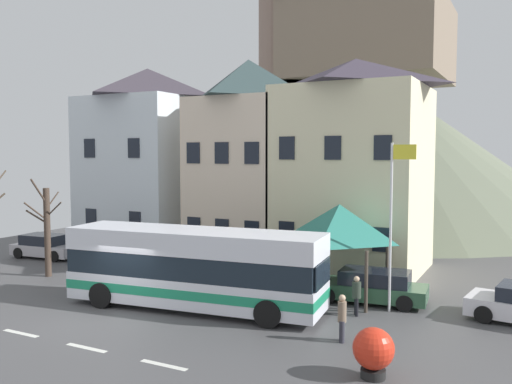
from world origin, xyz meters
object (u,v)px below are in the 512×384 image
at_px(pedestrian_00, 342,318).
at_px(pedestrian_01, 356,293).
at_px(townhouse_00, 149,160).
at_px(harbour_buoy, 373,350).
at_px(townhouse_01, 249,162).
at_px(flagpole, 393,214).
at_px(parked_car_00, 46,246).
at_px(bare_tree_01, 47,230).
at_px(bus_shelter, 339,223).
at_px(townhouse_02, 354,166).
at_px(public_bench, 356,274).
at_px(transit_bus, 194,269).
at_px(parked_car_02, 371,286).
at_px(parked_car_03, 112,256).
at_px(hilltop_castle, 368,139).

distance_m(pedestrian_00, pedestrian_01, 2.99).
bearing_deg(townhouse_00, harbour_buoy, -35.93).
xyz_separation_m(townhouse_01, flagpole, (9.51, -6.12, -1.82)).
height_order(townhouse_00, parked_car_00, townhouse_00).
height_order(townhouse_00, bare_tree_01, townhouse_00).
bearing_deg(bus_shelter, townhouse_02, 100.77).
bearing_deg(bus_shelter, public_bench, 89.90).
height_order(transit_bus, pedestrian_00, transit_bus).
height_order(townhouse_02, harbour_buoy, townhouse_02).
bearing_deg(harbour_buoy, pedestrian_01, 111.35).
xyz_separation_m(parked_car_02, pedestrian_01, (0.00, -2.05, 0.22)).
height_order(transit_bus, bus_shelter, bus_shelter).
xyz_separation_m(townhouse_01, pedestrian_01, (8.44, -7.20, -4.75)).
height_order(parked_car_03, harbour_buoy, harbour_buoy).
xyz_separation_m(hilltop_castle, bus_shelter, (6.34, -26.93, -4.22)).
distance_m(townhouse_00, parked_car_03, 7.61).
relative_size(townhouse_02, parked_car_02, 2.30).
distance_m(hilltop_castle, pedestrian_00, 33.77).
xyz_separation_m(townhouse_02, bus_shelter, (1.05, -5.49, -2.29)).
relative_size(townhouse_00, harbour_buoy, 8.14).
height_order(transit_bus, parked_car_00, transit_bus).
xyz_separation_m(townhouse_01, hilltop_castle, (0.66, 21.93, 1.76)).
height_order(bus_shelter, pedestrian_00, bus_shelter).
bearing_deg(transit_bus, parked_car_03, 145.59).
height_order(parked_car_03, pedestrian_00, pedestrian_00).
height_order(hilltop_castle, public_bench, hilltop_castle).
xyz_separation_m(public_bench, harbour_buoy, (3.50, -9.95, 0.30)).
bearing_deg(townhouse_02, harbour_buoy, -70.68).
height_order(townhouse_01, townhouse_02, townhouse_01).
bearing_deg(bare_tree_01, townhouse_02, 32.97).
xyz_separation_m(bus_shelter, parked_car_00, (-17.97, 0.42, -2.51)).
xyz_separation_m(townhouse_00, parked_car_03, (1.80, -5.44, -5.01)).
bearing_deg(hilltop_castle, harbour_buoy, -74.03).
bearing_deg(parked_car_02, parked_car_00, -6.82).
height_order(bus_shelter, bare_tree_01, bare_tree_01).
relative_size(pedestrian_00, bare_tree_01, 0.32).
bearing_deg(bus_shelter, pedestrian_01, -56.77).
distance_m(parked_car_00, parked_car_03, 5.41).
bearing_deg(pedestrian_00, bare_tree_01, 172.06).
bearing_deg(bus_shelter, townhouse_01, 144.42).
xyz_separation_m(townhouse_00, flagpole, (16.87, -6.58, -1.87)).
height_order(parked_car_03, flagpole, flagpole).
xyz_separation_m(parked_car_00, parked_car_03, (5.40, -0.39, 0.00)).
relative_size(townhouse_01, pedestrian_01, 7.49).
distance_m(townhouse_02, parked_car_03, 13.62).
relative_size(hilltop_castle, parked_car_03, 8.12).
xyz_separation_m(townhouse_00, hilltop_castle, (8.03, 21.47, 1.72)).
xyz_separation_m(transit_bus, parked_car_02, (5.93, 4.09, -0.92)).
distance_m(parked_car_03, pedestrian_00, 15.32).
height_order(townhouse_01, harbour_buoy, townhouse_01).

